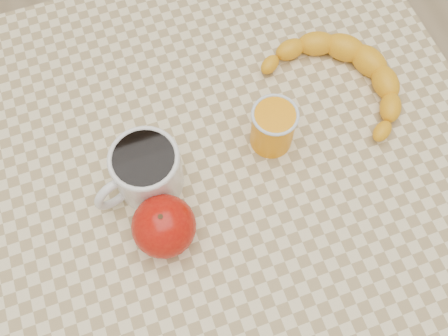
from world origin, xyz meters
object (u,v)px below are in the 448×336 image
object	(u,v)px
banana	(342,79)
coffee_mug	(145,170)
table	(224,195)
orange_juice_glass	(273,127)
apple	(164,226)

from	to	relation	value
banana	coffee_mug	bearing A→B (deg)	165.67
coffee_mug	banana	size ratio (longest dim) A/B	0.45
table	orange_juice_glass	bearing A→B (deg)	18.44
apple	table	bearing A→B (deg)	29.59
coffee_mug	orange_juice_glass	bearing A→B (deg)	1.26
orange_juice_glass	apple	distance (m)	0.21
orange_juice_glass	apple	size ratio (longest dim) A/B	0.74
coffee_mug	apple	size ratio (longest dim) A/B	1.36
apple	banana	distance (m)	0.35
coffee_mug	apple	world-z (taller)	coffee_mug
apple	coffee_mug	bearing A→B (deg)	90.17
orange_juice_glass	apple	xyz separation A→B (m)	(-0.19, -0.09, -0.00)
orange_juice_glass	banana	world-z (taller)	orange_juice_glass
coffee_mug	banana	xyz separation A→B (m)	(0.32, 0.05, -0.02)
apple	banana	world-z (taller)	apple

